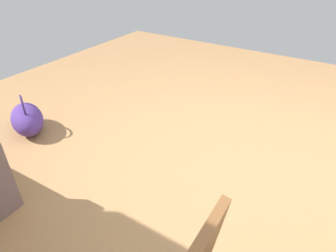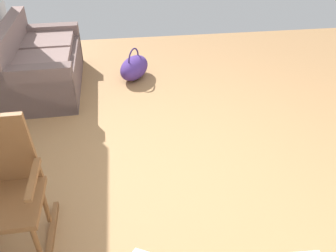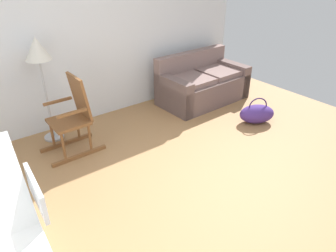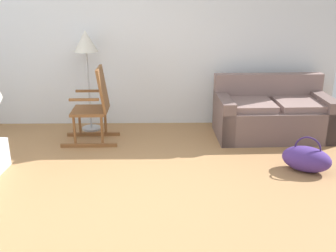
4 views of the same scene
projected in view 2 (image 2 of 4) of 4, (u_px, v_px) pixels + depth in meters
ground_plane at (204, 161)px, 3.35m from camera, size 7.00×7.00×0.00m
couch at (42, 65)px, 4.45m from camera, size 1.62×0.89×0.85m
rocking_chair at (5, 191)px, 2.31m from camera, size 0.77×0.51×1.05m
duffel_bag at (134, 67)px, 4.75m from camera, size 0.64×0.55×0.43m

